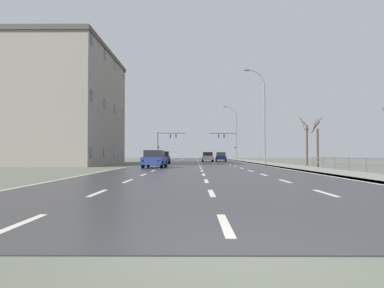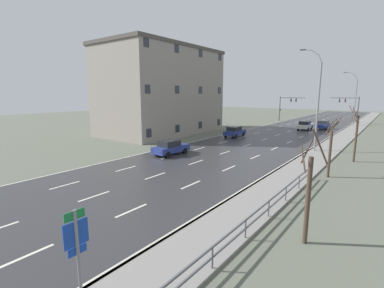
{
  "view_description": "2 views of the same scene",
  "coord_description": "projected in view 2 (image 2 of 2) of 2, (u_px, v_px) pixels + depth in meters",
  "views": [
    {
      "loc": [
        -0.51,
        -4.68,
        1.22
      ],
      "look_at": [
        -0.97,
        59.62,
        2.9
      ],
      "focal_mm": 36.72,
      "sensor_mm": 36.0,
      "label": 1
    },
    {
      "loc": [
        14.63,
        8.93,
        6.34
      ],
      "look_at": [
        0.0,
        28.36,
        1.86
      ],
      "focal_mm": 25.58,
      "sensor_mm": 36.0,
      "label": 2
    }
  ],
  "objects": [
    {
      "name": "bare_tree_mid",
      "position": [
        330.0,
        150.0,
        20.78
      ],
      "size": [
        1.07,
        0.65,
        4.65
      ],
      "color": "#423328",
      "rests_on": "ground"
    },
    {
      "name": "highway_sign",
      "position": [
        78.0,
        255.0,
        7.08
      ],
      "size": [
        0.09,
        0.68,
        3.47
      ],
      "color": "slate",
      "rests_on": "ground"
    },
    {
      "name": "bare_tree_near",
      "position": [
        308.0,
        196.0,
        11.39
      ],
      "size": [
        1.1,
        1.03,
        5.05
      ],
      "color": "#423328",
      "rests_on": "ground"
    },
    {
      "name": "street_lamp_distant",
      "position": [
        354.0,
        100.0,
        53.73
      ],
      "size": [
        2.6,
        0.24,
        10.6
      ],
      "color": "slate",
      "rests_on": "ground"
    },
    {
      "name": "traffic_signal_left",
      "position": [
        286.0,
        104.0,
        63.51
      ],
      "size": [
        5.68,
        0.36,
        5.68
      ],
      "color": "#38383A",
      "rests_on": "ground"
    },
    {
      "name": "sidewalk_right",
      "position": [
        348.0,
        132.0,
        44.93
      ],
      "size": [
        3.0,
        120.0,
        0.12
      ],
      "color": "gray",
      "rests_on": "ground"
    },
    {
      "name": "brick_building",
      "position": [
        162.0,
        91.0,
        43.9
      ],
      "size": [
        11.31,
        19.85,
        13.52
      ],
      "color": "gray",
      "rests_on": "ground"
    },
    {
      "name": "bare_tree_far",
      "position": [
        356.0,
        136.0,
        25.4
      ],
      "size": [
        1.01,
        1.3,
        5.3
      ],
      "color": "#423328",
      "rests_on": "ground"
    },
    {
      "name": "street_lamp_midground",
      "position": [
        317.0,
        102.0,
        29.54
      ],
      "size": [
        2.37,
        0.24,
        11.14
      ],
      "color": "slate",
      "rests_on": "ground"
    },
    {
      "name": "car_near_left",
      "position": [
        235.0,
        131.0,
        40.69
      ],
      "size": [
        1.91,
        4.14,
        1.57
      ],
      "rotation": [
        0.0,
        0.0,
        0.02
      ],
      "color": "navy",
      "rests_on": "ground"
    },
    {
      "name": "traffic_signal_right",
      "position": [
        351.0,
        105.0,
        57.08
      ],
      "size": [
        5.57,
        0.36,
        5.73
      ],
      "color": "#38383A",
      "rests_on": "ground"
    },
    {
      "name": "guardrail",
      "position": [
        212.0,
        253.0,
        9.79
      ],
      "size": [
        0.07,
        26.69,
        1.0
      ],
      "color": "#515459",
      "rests_on": "ground"
    },
    {
      "name": "car_far_left",
      "position": [
        170.0,
        147.0,
        28.63
      ],
      "size": [
        2.02,
        4.2,
        1.57
      ],
      "rotation": [
        0.0,
        0.0,
        -0.06
      ],
      "color": "navy",
      "rests_on": "ground"
    },
    {
      "name": "car_distant",
      "position": [
        323.0,
        125.0,
        49.63
      ],
      "size": [
        1.99,
        4.18,
        1.57
      ],
      "rotation": [
        0.0,
        0.0,
        -0.05
      ],
      "color": "navy",
      "rests_on": "ground"
    },
    {
      "name": "ground_plane",
      "position": [
        272.0,
        138.0,
        40.51
      ],
      "size": [
        160.0,
        160.0,
        0.12
      ],
      "color": "#5B6051"
    },
    {
      "name": "car_near_right",
      "position": [
        305.0,
        125.0,
        48.62
      ],
      "size": [
        1.85,
        4.11,
        1.57
      ],
      "rotation": [
        0.0,
        0.0,
        0.0
      ],
      "color": "silver",
      "rests_on": "ground"
    },
    {
      "name": "road_asphalt_strip",
      "position": [
        296.0,
        129.0,
        49.92
      ],
      "size": [
        14.0,
        120.0,
        0.03
      ],
      "color": "#303033",
      "rests_on": "ground"
    }
  ]
}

